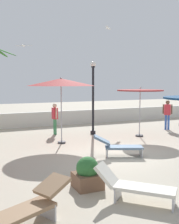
% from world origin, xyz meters
% --- Properties ---
extents(ground_plane, '(56.00, 56.00, 0.00)m').
position_xyz_m(ground_plane, '(0.00, 0.00, 0.00)').
color(ground_plane, '#B2A893').
extents(boundary_wall, '(25.20, 0.30, 0.93)m').
position_xyz_m(boundary_wall, '(0.00, 8.22, 0.46)').
color(boundary_wall, silver).
rests_on(boundary_wall, ground_plane).
extents(patio_umbrella_0, '(2.35, 2.35, 2.56)m').
position_xyz_m(patio_umbrella_0, '(2.84, 2.86, 2.28)').
color(patio_umbrella_0, '#333338').
rests_on(patio_umbrella_0, ground_plane).
extents(patio_umbrella_2, '(3.08, 3.08, 3.04)m').
position_xyz_m(patio_umbrella_2, '(-1.37, 2.98, 2.80)').
color(patio_umbrella_2, '#333338').
rests_on(patio_umbrella_2, ground_plane).
extents(lamp_post_0, '(0.30, 0.30, 3.91)m').
position_xyz_m(lamp_post_0, '(0.89, 4.38, 2.14)').
color(lamp_post_0, black).
rests_on(lamp_post_0, ground_plane).
extents(lounge_chair_0, '(1.89, 1.29, 0.81)m').
position_xyz_m(lounge_chair_0, '(-4.33, -3.86, 0.41)').
color(lounge_chair_0, '#B7B7BC').
rests_on(lounge_chair_0, ground_plane).
extents(lounge_chair_1, '(1.71, 1.74, 0.84)m').
position_xyz_m(lounge_chair_1, '(-1.85, -3.76, 0.38)').
color(lounge_chair_1, '#B7B7BC').
rests_on(lounge_chair_1, ground_plane).
extents(lounge_chair_2, '(1.92, 1.24, 0.82)m').
position_xyz_m(lounge_chair_2, '(-0.16, -0.10, 0.40)').
color(lounge_chair_2, '#B7B7BC').
rests_on(lounge_chair_2, ground_plane).
extents(guest_0, '(0.25, 0.56, 1.68)m').
position_xyz_m(guest_0, '(-1.00, 5.18, 1.02)').
color(guest_0, '#3F8C59').
rests_on(guest_0, ground_plane).
extents(guest_1, '(0.43, 0.42, 1.75)m').
position_xyz_m(guest_1, '(5.51, 3.89, 1.07)').
color(guest_1, '#3359B2').
rests_on(guest_1, ground_plane).
extents(seagull_0, '(0.99, 0.95, 0.14)m').
position_xyz_m(seagull_0, '(-1.74, 9.37, 5.16)').
color(seagull_0, white).
extents(seagull_1, '(0.90, 0.99, 0.14)m').
position_xyz_m(seagull_1, '(4.67, 9.81, 6.82)').
color(seagull_1, white).
extents(planter, '(0.70, 0.70, 0.85)m').
position_xyz_m(planter, '(-2.51, -2.52, 0.38)').
color(planter, brown).
rests_on(planter, ground_plane).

